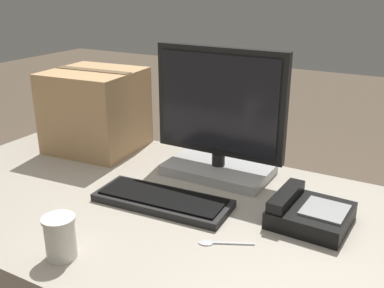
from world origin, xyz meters
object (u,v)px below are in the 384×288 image
at_px(desk_phone, 308,213).
at_px(spoon, 216,243).
at_px(paper_cup_left, 60,237).
at_px(keyboard, 162,200).
at_px(monitor, 219,125).
at_px(cardboard_box, 96,110).

distance_m(desk_phone, spoon, 0.28).
distance_m(paper_cup_left, spoon, 0.38).
xyz_separation_m(keyboard, paper_cup_left, (-0.06, -0.34, 0.04)).
bearing_deg(keyboard, desk_phone, 11.17).
height_order(monitor, spoon, monitor).
xyz_separation_m(monitor, desk_phone, (0.36, -0.17, -0.15)).
xyz_separation_m(monitor, paper_cup_left, (-0.11, -0.62, -0.12)).
xyz_separation_m(keyboard, spoon, (0.23, -0.11, -0.01)).
bearing_deg(keyboard, paper_cup_left, -104.34).
xyz_separation_m(keyboard, desk_phone, (0.40, 0.11, 0.02)).
height_order(spoon, cardboard_box, cardboard_box).
bearing_deg(paper_cup_left, cardboard_box, 123.93).
distance_m(monitor, paper_cup_left, 0.64).
bearing_deg(monitor, keyboard, -99.47).
height_order(keyboard, spoon, keyboard).
bearing_deg(monitor, cardboard_box, -179.90).
distance_m(paper_cup_left, cardboard_box, 0.75).
distance_m(keyboard, spoon, 0.26).
bearing_deg(spoon, cardboard_box, -54.50).
relative_size(paper_cup_left, spoon, 0.79).
bearing_deg(monitor, desk_phone, -25.43).
distance_m(keyboard, paper_cup_left, 0.35).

